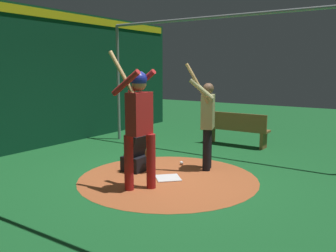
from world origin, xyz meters
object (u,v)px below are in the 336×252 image
batter (139,118)px  visitor (207,120)px  home_plate (168,178)px  baseball_0 (181,163)px  bench (236,128)px  catcher (137,152)px

batter → visitor: (0.37, 1.63, -0.20)m
home_plate → baseball_0: bearing=107.1°
batter → bench: size_ratio=1.34×
bench → catcher: bearing=-101.6°
batter → baseball_0: (-0.20, 1.63, -1.13)m
home_plate → bench: size_ratio=0.25×
catcher → baseball_0: 1.02m
batter → catcher: 1.32m
home_plate → batter: batter is taller
visitor → baseball_0: (-0.57, -0.00, -0.93)m
home_plate → visitor: 1.36m
catcher → home_plate: bearing=-5.1°
visitor → baseball_0: size_ratio=27.59×
visitor → home_plate: bearing=-128.0°
home_plate → visitor: bearing=72.3°
batter → visitor: bearing=77.3°
bench → visitor: bearing=-80.2°
home_plate → batter: size_ratio=0.19×
batter → bench: bearing=90.4°
batter → catcher: (-0.68, 0.79, -0.81)m
home_plate → bench: bearing=91.9°
catcher → baseball_0: (0.48, 0.84, -0.32)m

